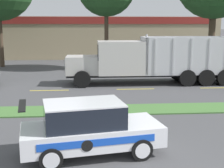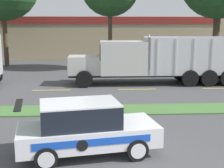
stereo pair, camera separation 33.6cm
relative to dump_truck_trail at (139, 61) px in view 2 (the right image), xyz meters
The scene contains 7 objects.
grass_verge 7.06m from the dump_truck_trail, 100.49° to the right, with size 120.00×1.80×0.06m, color #477538.
centre_line_3 6.22m from the dump_truck_trail, 161.83° to the right, with size 2.40×0.14×0.01m, color yellow.
centre_line_4 2.45m from the dump_truck_trail, 99.86° to the right, with size 2.40×0.14×0.01m, color yellow.
centre_line_5 5.63m from the dump_truck_trail, 20.33° to the right, with size 2.40×0.14×0.01m, color yellow.
dump_truck_trail is the anchor object (origin of this frame).
rally_car 12.27m from the dump_truck_trail, 105.54° to the right, with size 4.55×2.55×1.72m.
store_building_backdrop 21.78m from the dump_truck_trail, 98.14° to the left, with size 31.22×12.10×4.98m.
Camera 2 is at (-1.68, -5.75, 3.99)m, focal length 50.00 mm.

